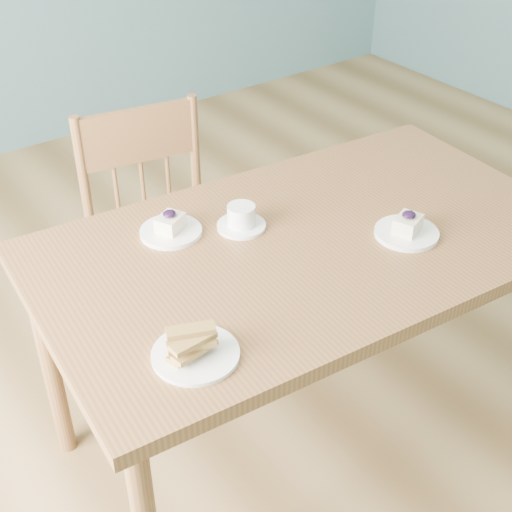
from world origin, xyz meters
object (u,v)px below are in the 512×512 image
Objects in this scene: cheesecake_plate_far at (171,228)px; coffee_cup at (242,218)px; cheesecake_plate_near at (407,229)px; dining_table at (307,262)px; dining_chair at (161,248)px; biscotti_plate at (195,348)px.

coffee_cup is (0.18, -0.09, 0.01)m from cheesecake_plate_far.
dining_table is at bearing 148.20° from cheesecake_plate_near.
cheesecake_plate_near is at bearing -53.36° from dining_chair.
coffee_cup is 0.54m from biscotti_plate.
coffee_cup is at bearing 130.47° from dining_table.
cheesecake_plate_near reaches higher than dining_table.
dining_chair is at bearing 116.88° from cheesecake_plate_near.
cheesecake_plate_near is (0.38, -0.75, 0.33)m from dining_chair.
biscotti_plate is at bearing -150.72° from coffee_cup.
dining_table is at bearing -68.85° from coffee_cup.
dining_table is 0.29m from cheesecake_plate_near.
dining_table is 8.74× the size of cheesecake_plate_near.
dining_chair is (-0.15, 0.61, -0.23)m from dining_table.
dining_chair is at bearing 66.83° from biscotti_plate.
coffee_cup is at bearing 139.03° from cheesecake_plate_near.
biscotti_plate reaches higher than dining_table.
dining_table is 0.22m from coffee_cup.
dining_chair reaches higher than dining_table.
cheesecake_plate_near is at bearing 5.70° from biscotti_plate.
dining_chair is 0.96m from biscotti_plate.
cheesecake_plate_near is at bearing -27.36° from dining_table.
dining_table is 11.24× the size of coffee_cup.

